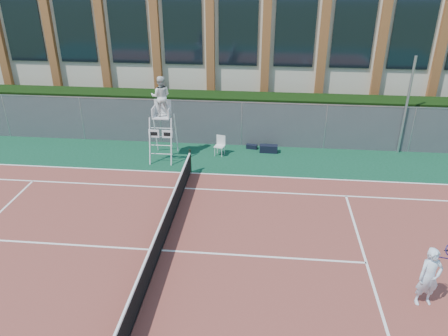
# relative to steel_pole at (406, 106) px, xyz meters

# --- Properties ---
(ground) EXTENTS (120.00, 120.00, 0.00)m
(ground) POSITION_rel_steel_pole_xyz_m (-9.50, -8.70, -2.28)
(ground) COLOR #233814
(apron) EXTENTS (36.00, 20.00, 0.01)m
(apron) POSITION_rel_steel_pole_xyz_m (-9.50, -7.70, -2.28)
(apron) COLOR #0D3C22
(apron) RESTS_ON ground
(tennis_court) EXTENTS (23.77, 10.97, 0.02)m
(tennis_court) POSITION_rel_steel_pole_xyz_m (-9.50, -8.70, -2.26)
(tennis_court) COLOR brown
(tennis_court) RESTS_ON apron
(tennis_net) EXTENTS (0.10, 11.30, 1.10)m
(tennis_net) POSITION_rel_steel_pole_xyz_m (-9.50, -8.70, -1.75)
(tennis_net) COLOR black
(tennis_net) RESTS_ON ground
(fence) EXTENTS (40.00, 0.06, 2.20)m
(fence) POSITION_rel_steel_pole_xyz_m (-9.50, 0.10, -1.18)
(fence) COLOR #595E60
(fence) RESTS_ON ground
(hedge) EXTENTS (40.00, 1.40, 2.20)m
(hedge) POSITION_rel_steel_pole_xyz_m (-9.50, 1.30, -1.18)
(hedge) COLOR black
(hedge) RESTS_ON ground
(building) EXTENTS (45.00, 10.60, 8.22)m
(building) POSITION_rel_steel_pole_xyz_m (-9.50, 9.25, 1.86)
(building) COLOR beige
(building) RESTS_ON ground
(steel_pole) EXTENTS (0.12, 0.12, 4.57)m
(steel_pole) POSITION_rel_steel_pole_xyz_m (0.00, 0.00, 0.00)
(steel_pole) COLOR #9EA0A5
(steel_pole) RESTS_ON ground
(umpire_chair) EXTENTS (1.08, 1.66, 3.86)m
(umpire_chair) POSITION_rel_steel_pole_xyz_m (-10.97, -1.65, 0.54)
(umpire_chair) COLOR white
(umpire_chair) RESTS_ON ground
(plastic_chair) EXTENTS (0.53, 0.53, 0.93)m
(plastic_chair) POSITION_rel_steel_pole_xyz_m (-8.42, -1.10, -1.73)
(plastic_chair) COLOR silver
(plastic_chair) RESTS_ON apron
(sports_bag_near) EXTENTS (0.85, 0.36, 0.36)m
(sports_bag_near) POSITION_rel_steel_pole_xyz_m (-6.15, -0.62, -2.09)
(sports_bag_near) COLOR black
(sports_bag_near) RESTS_ON apron
(sports_bag_far) EXTENTS (0.55, 0.31, 0.21)m
(sports_bag_far) POSITION_rel_steel_pole_xyz_m (-6.97, -0.27, -2.17)
(sports_bag_far) COLOR black
(sports_bag_far) RESTS_ON apron
(tennis_player) EXTENTS (1.01, 0.72, 1.76)m
(tennis_player) POSITION_rel_steel_pole_xyz_m (-1.91, -10.28, -1.37)
(tennis_player) COLOR white
(tennis_player) RESTS_ON tennis_court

